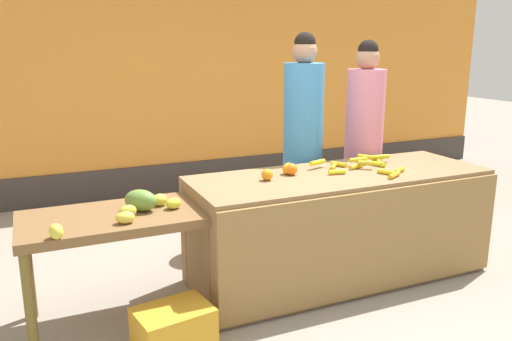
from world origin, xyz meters
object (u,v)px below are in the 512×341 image
produce_sack (206,227)px  produce_crate (174,329)px  vendor_woman_pink_shirt (363,142)px  vendor_woman_blue_shirt (303,143)px

produce_sack → produce_crate: bearing=-116.6°
vendor_woman_pink_shirt → produce_crate: 2.47m
produce_crate → produce_sack: bearing=63.4°
vendor_woman_pink_shirt → produce_sack: 1.60m
vendor_woman_blue_shirt → vendor_woman_pink_shirt: (0.60, -0.04, -0.03)m
produce_crate → vendor_woman_blue_shirt: bearing=37.1°
vendor_woman_pink_shirt → produce_sack: size_ratio=3.47×
vendor_woman_blue_shirt → produce_crate: 2.02m
vendor_woman_blue_shirt → produce_sack: size_ratio=3.59×
vendor_woman_pink_shirt → produce_crate: bearing=-152.6°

